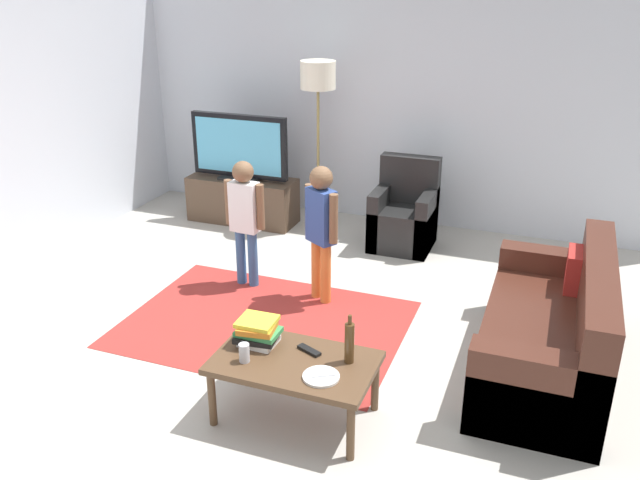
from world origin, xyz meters
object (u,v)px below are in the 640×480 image
(armchair, at_px, (404,217))
(floor_lamp, at_px, (318,84))
(tv_stand, at_px, (243,200))
(child_center, at_px, (321,222))
(coffee_table, at_px, (295,367))
(plate, at_px, (321,377))
(tv, at_px, (239,148))
(soda_can, at_px, (244,353))
(child_near_tv, at_px, (245,212))
(couch, at_px, (556,336))
(tv_remote, at_px, (309,350))
(bottle, at_px, (349,342))
(book_stack, at_px, (258,332))

(armchair, bearing_deg, floor_lamp, 169.28)
(tv_stand, xyz_separation_m, child_center, (1.49, -1.47, 0.47))
(coffee_table, height_order, plate, plate)
(tv, bearing_deg, tv_stand, 90.00)
(child_center, xyz_separation_m, soda_can, (0.13, -1.69, -0.23))
(child_near_tv, height_order, plate, child_near_tv)
(floor_lamp, bearing_deg, couch, -39.29)
(child_center, distance_m, tv_remote, 1.54)
(couch, bearing_deg, bottle, -139.57)
(tv, bearing_deg, armchair, -0.57)
(bottle, relative_size, plate, 1.46)
(armchair, relative_size, tv_remote, 5.29)
(armchair, distance_m, child_center, 1.54)
(coffee_table, height_order, bottle, bottle)
(plate, bearing_deg, tv, 124.03)
(child_center, relative_size, soda_can, 9.88)
(book_stack, height_order, bottle, bottle)
(armchair, xyz_separation_m, child_center, (-0.37, -1.43, 0.42))
(armchair, relative_size, bottle, 2.79)
(book_stack, height_order, soda_can, book_stack)
(couch, xyz_separation_m, plate, (-1.28, -1.22, 0.14))
(armchair, xyz_separation_m, plate, (0.27, -3.12, 0.13))
(armchair, distance_m, child_near_tv, 1.81)
(coffee_table, distance_m, bottle, 0.38)
(child_center, xyz_separation_m, tv_remote, (0.46, -1.45, -0.28))
(child_near_tv, relative_size, bottle, 3.55)
(bottle, bearing_deg, tv_remote, 175.76)
(tv_stand, distance_m, couch, 3.91)
(tv_stand, bearing_deg, bottle, -52.94)
(tv_remote, bearing_deg, plate, -31.08)
(plate, bearing_deg, coffee_table, 151.42)
(child_center, distance_m, book_stack, 1.49)
(soda_can, distance_m, plate, 0.50)
(couch, bearing_deg, coffee_table, -143.62)
(child_near_tv, xyz_separation_m, coffee_table, (1.13, -1.61, -0.32))
(child_near_tv, height_order, book_stack, child_near_tv)
(tv_stand, distance_m, armchair, 1.85)
(tv, distance_m, plate, 3.81)
(tv, height_order, armchair, tv)
(tv_stand, distance_m, child_near_tv, 1.68)
(coffee_table, distance_m, book_stack, 0.34)
(tv, relative_size, armchair, 1.22)
(child_near_tv, bearing_deg, bottle, -46.07)
(bottle, bearing_deg, coffee_table, -162.65)
(armchair, xyz_separation_m, soda_can, (-0.23, -3.12, 0.18))
(armchair, bearing_deg, bottle, -82.82)
(armchair, bearing_deg, soda_can, -94.31)
(tv_stand, relative_size, plate, 5.45)
(plate, bearing_deg, child_near_tv, 128.07)
(couch, distance_m, child_near_tv, 2.71)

